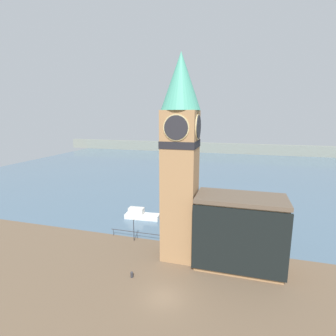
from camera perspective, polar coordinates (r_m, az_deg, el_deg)
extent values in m
plane|color=brown|center=(31.11, -0.80, -26.36)|extent=(160.00, 160.00, 0.00)
cube|color=slate|center=(97.77, 11.45, -0.03)|extent=(160.00, 120.00, 0.00)
cube|color=gray|center=(136.82, 12.87, 4.21)|extent=(180.00, 3.00, 5.00)
cube|color=#333338|center=(42.50, -6.76, -13.73)|extent=(8.83, 0.08, 0.08)
cylinder|color=#333338|center=(44.35, -11.80, -13.53)|extent=(0.07, 0.07, 1.05)
cylinder|color=#333338|center=(42.72, -6.74, -14.36)|extent=(0.07, 0.07, 1.05)
cylinder|color=#333338|center=(41.44, -1.29, -15.14)|extent=(0.07, 0.07, 1.05)
cube|color=#9E754C|center=(34.41, 2.61, -4.14)|extent=(4.29, 4.29, 19.66)
cube|color=black|center=(33.34, 2.70, 5.28)|extent=(4.41, 4.41, 0.90)
cylinder|color=tan|center=(31.04, 1.79, 8.78)|extent=(3.15, 0.12, 3.15)
cylinder|color=#232328|center=(30.96, 1.75, 8.77)|extent=(2.87, 0.12, 2.87)
cylinder|color=tan|center=(32.75, 6.54, 8.85)|extent=(0.12, 3.15, 3.15)
cylinder|color=#232328|center=(32.73, 6.68, 8.85)|extent=(0.12, 2.87, 2.87)
cone|color=teal|center=(33.39, 2.82, 18.36)|extent=(4.94, 4.94, 6.87)
cube|color=#9E754C|center=(35.12, 15.23, -13.64)|extent=(10.47, 5.27, 8.83)
cube|color=brown|center=(33.44, 15.65, -6.37)|extent=(10.87, 5.67, 0.50)
cube|color=black|center=(32.53, 15.16, -15.41)|extent=(10.97, 0.30, 8.13)
cube|color=silver|center=(50.20, -5.61, -10.39)|extent=(6.54, 2.55, 0.87)
cube|color=silver|center=(50.18, -6.91, -9.21)|extent=(2.91, 1.67, 1.13)
cylinder|color=#2D2D33|center=(34.10, -7.87, -22.09)|extent=(0.33, 0.33, 0.58)
sphere|color=#2D2D33|center=(33.95, -7.89, -21.68)|extent=(0.35, 0.35, 0.35)
cylinder|color=black|center=(41.58, -7.45, -13.30)|extent=(0.10, 0.10, 3.46)
sphere|color=silver|center=(40.85, -7.52, -10.97)|extent=(0.32, 0.32, 0.32)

